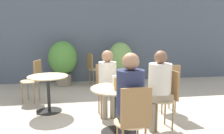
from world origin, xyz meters
name	(u,v)px	position (x,y,z in m)	size (l,w,h in m)	color
storefront_wall	(92,33)	(0.00, 3.88, 1.50)	(10.00, 0.06, 3.00)	#4C5666
cafe_table_near	(116,100)	(0.07, 0.14, 0.51)	(0.77, 0.77, 0.70)	black
cafe_table_far	(48,86)	(-1.04, 1.26, 0.51)	(0.75, 0.75, 0.70)	black
bistro_chair_0	(134,118)	(0.11, -0.68, 0.56)	(0.41, 0.41, 0.93)	tan
bistro_chair_1	(167,94)	(0.89, 0.18, 0.56)	(0.41, 0.41, 0.93)	tan
bistro_chair_2	(106,84)	(0.03, 0.96, 0.56)	(0.41, 0.41, 0.93)	tan
bistro_chair_3	(34,77)	(-1.41, 1.91, 0.56)	(0.44, 0.42, 0.93)	tan
bistro_chair_4	(169,84)	(1.18, 0.80, 0.56)	(0.41, 0.41, 0.93)	tan
bistro_chair_5	(93,66)	(-0.04, 3.27, 0.56)	(0.45, 0.43, 0.93)	tan
seated_person_0	(130,96)	(0.11, -0.53, 0.77)	(0.33, 0.34, 1.28)	#2D2D33
seated_person_1	(159,83)	(0.74, 0.18, 0.74)	(0.36, 0.35, 1.24)	gray
seated_person_2	(108,77)	(0.04, 0.81, 0.73)	(0.32, 0.33, 1.20)	gray
beer_glass_0	(116,84)	(0.04, 0.00, 0.79)	(0.07, 0.07, 0.18)	#B28433
beer_glass_1	(114,81)	(0.07, 0.29, 0.78)	(0.07, 0.07, 0.16)	silver
potted_plant_0	(63,60)	(-0.87, 3.40, 0.75)	(0.81, 0.81, 1.28)	slate
potted_plant_1	(120,60)	(0.79, 3.32, 0.73)	(0.73, 0.73, 1.24)	slate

